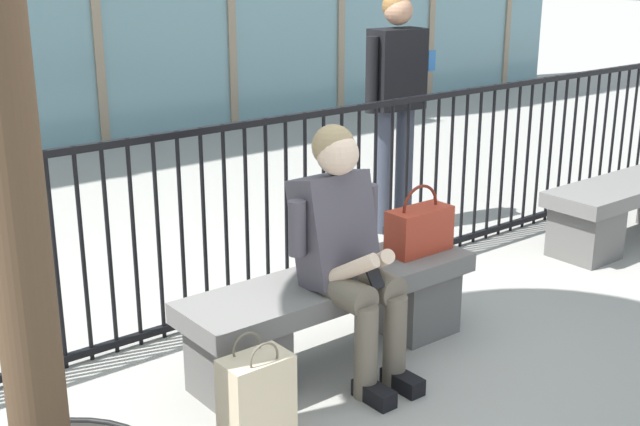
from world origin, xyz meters
TOP-DOWN VIEW (x-y plane):
  - ground_plane at (0.00, 0.00)m, footprint 60.00×60.00m
  - stone_bench at (0.00, 0.00)m, footprint 1.60×0.44m
  - seated_person_with_phone at (-0.02, -0.13)m, footprint 0.52×0.66m
  - handbag_on_bench at (0.58, -0.01)m, footprint 0.36×0.16m
  - shopping_bag at (-0.73, -0.40)m, footprint 0.29×0.18m
  - bystander_at_railing at (1.66, 1.32)m, footprint 0.55×0.28m
  - plaza_railing at (0.00, 0.75)m, footprint 8.46×0.04m
  - stone_bench_far at (2.82, 0.08)m, footprint 1.60×0.44m

SIDE VIEW (x-z plane):
  - ground_plane at x=0.00m, z-range 0.00..0.00m
  - shopping_bag at x=-0.73m, z-range -0.04..0.45m
  - stone_bench at x=0.00m, z-range 0.05..0.50m
  - stone_bench_far at x=2.82m, z-range 0.05..0.50m
  - plaza_railing at x=0.00m, z-range 0.01..1.11m
  - handbag_on_bench at x=0.58m, z-range 0.39..0.76m
  - seated_person_with_phone at x=-0.02m, z-range 0.04..1.26m
  - bystander_at_railing at x=1.66m, z-range 0.15..1.86m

